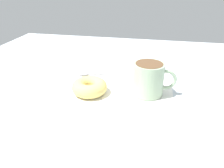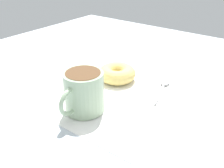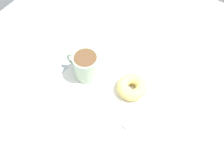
{
  "view_description": "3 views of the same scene",
  "coord_description": "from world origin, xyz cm",
  "views": [
    {
      "loc": [
        -53.86,
        -12.53,
        30.5
      ],
      "look_at": [
        0.99,
        -1.31,
        2.3
      ],
      "focal_mm": 35.0,
      "sensor_mm": 36.0,
      "label": 1
    },
    {
      "loc": [
        33.79,
        -44.51,
        31.35
      ],
      "look_at": [
        0.99,
        -1.31,
        2.3
      ],
      "focal_mm": 40.0,
      "sensor_mm": 36.0,
      "label": 2
    },
    {
      "loc": [
        36.32,
        22.68,
        71.8
      ],
      "look_at": [
        0.99,
        -1.31,
        2.3
      ],
      "focal_mm": 40.0,
      "sensor_mm": 36.0,
      "label": 3
    }
  ],
  "objects": [
    {
      "name": "napkin",
      "position": [
        0.99,
        -1.31,
        0.15
      ],
      "size": [
        35.2,
        35.2,
        0.3
      ],
      "primitive_type": "cube",
      "rotation": [
        0.0,
        0.0,
        0.01
      ],
      "color": "white",
      "rests_on": "ground_plane"
    },
    {
      "name": "spoon",
      "position": [
        10.2,
        8.63,
        0.7
      ],
      "size": [
        4.87,
        13.07,
        0.9
      ],
      "color": "silver",
      "rests_on": "napkin"
    },
    {
      "name": "ground_plane",
      "position": [
        0.0,
        0.0,
        -1.0
      ],
      "size": [
        120.0,
        120.0,
        2.0
      ],
      "primitive_type": "cube",
      "color": "#B2BCC6"
    },
    {
      "name": "coffee_cup",
      "position": [
        1.2,
        -11.62,
        4.97
      ],
      "size": [
        8.57,
        12.03,
        9.05
      ],
      "color": "#9EB793",
      "rests_on": "napkin"
    },
    {
      "name": "donut",
      "position": [
        -1.78,
        4.6,
        2.19
      ],
      "size": [
        9.98,
        9.98,
        3.78
      ],
      "primitive_type": "torus",
      "color": "#E5C66B",
      "rests_on": "napkin"
    }
  ]
}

